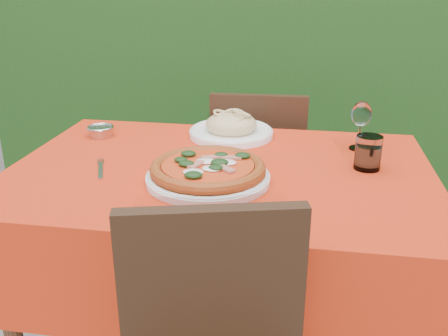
% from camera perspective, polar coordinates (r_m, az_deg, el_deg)
% --- Properties ---
extents(hedge, '(3.20, 0.55, 1.78)m').
position_cam_1_polar(hedge, '(2.96, 4.90, 14.06)').
color(hedge, black).
rests_on(hedge, ground).
extents(dining_table, '(1.26, 0.86, 0.75)m').
position_cam_1_polar(dining_table, '(1.56, -0.42, -5.16)').
color(dining_table, '#4E2919').
rests_on(dining_table, ground).
extents(chair_far, '(0.40, 0.40, 0.85)m').
position_cam_1_polar(chair_far, '(2.16, 3.94, -0.54)').
color(chair_far, black).
rests_on(chair_far, ground).
extents(pizza_plate, '(0.35, 0.35, 0.07)m').
position_cam_1_polar(pizza_plate, '(1.39, -1.85, -0.39)').
color(pizza_plate, silver).
rests_on(pizza_plate, dining_table).
extents(pasta_plate, '(0.30, 0.30, 0.08)m').
position_cam_1_polar(pasta_plate, '(1.78, 0.83, 4.61)').
color(pasta_plate, white).
rests_on(pasta_plate, dining_table).
extents(water_glass, '(0.08, 0.08, 0.10)m').
position_cam_1_polar(water_glass, '(1.53, 16.13, 1.53)').
color(water_glass, silver).
rests_on(water_glass, dining_table).
extents(wine_glass, '(0.07, 0.07, 0.16)m').
position_cam_1_polar(wine_glass, '(1.68, 15.41, 5.75)').
color(wine_glass, silver).
rests_on(wine_glass, dining_table).
extents(fork, '(0.09, 0.17, 0.00)m').
position_cam_1_polar(fork, '(1.51, -13.93, -0.29)').
color(fork, '#BBBAC2').
rests_on(fork, dining_table).
extents(steel_ramekin, '(0.09, 0.09, 0.03)m').
position_cam_1_polar(steel_ramekin, '(1.84, -13.91, 4.06)').
color(steel_ramekin, '#B5B6BD').
rests_on(steel_ramekin, dining_table).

